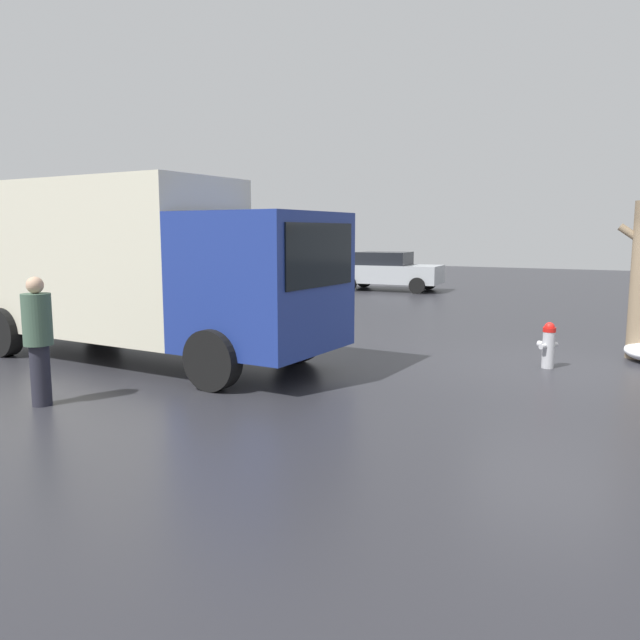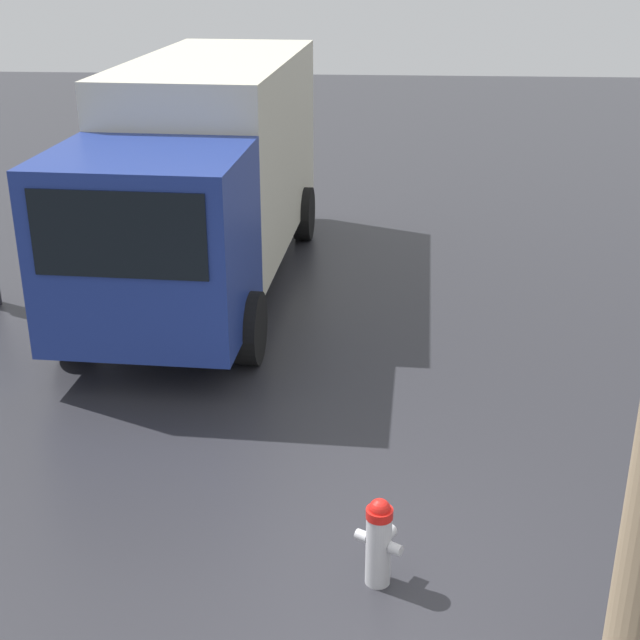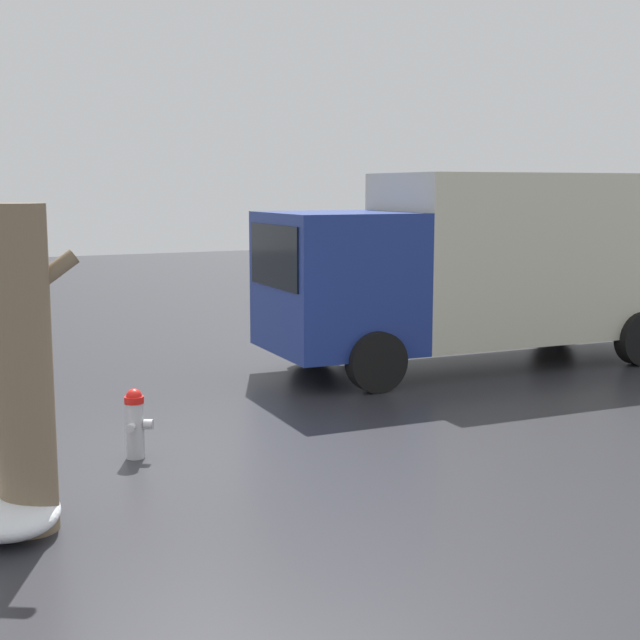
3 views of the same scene
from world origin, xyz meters
The scene contains 5 objects.
ground_plane centered at (0.00, 0.00, 0.00)m, with size 60.00×60.00×0.00m, color #28282D.
fire_hydrant centered at (0.00, 0.00, 0.40)m, with size 0.34×0.39×0.78m.
delivery_truck centered at (6.80, 2.57, 1.72)m, with size 7.60×2.81×3.19m.
pedestrian centered at (5.63, 5.52, 0.93)m, with size 0.37×0.37×1.71m.
parked_car centered at (7.57, -11.93, 0.77)m, with size 4.10×2.22×1.50m.
Camera 1 is at (-1.37, 10.93, 2.29)m, focal length 35.00 mm.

